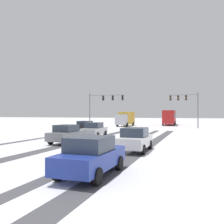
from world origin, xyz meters
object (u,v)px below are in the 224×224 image
traffic_signal_far_left (103,102)px  car_white_fourth (135,139)px  car_black_lead (85,127)px  car_silver_second (94,130)px  car_grey_third (67,134)px  car_blue_fifth (91,156)px  bus_oncoming (169,116)px  traffic_signal_far_right (186,102)px  box_truck_delivery (125,118)px

traffic_signal_far_left → car_white_fourth: size_ratio=1.67×
traffic_signal_far_left → car_black_lead: (2.17, -12.40, -4.00)m
car_silver_second → car_grey_third: (0.00, -6.05, 0.00)m
car_silver_second → car_white_fourth: size_ratio=1.01×
car_black_lead → car_blue_fifth: 22.69m
car_white_fourth → car_black_lead: bearing=127.3°
car_silver_second → bus_oncoming: 32.82m
car_white_fourth → car_blue_fifth: 6.89m
traffic_signal_far_right → traffic_signal_far_left: size_ratio=0.95×
car_silver_second → box_truck_delivery: box_truck_delivery is taller
car_grey_third → bus_oncoming: (4.95, 38.47, 1.18)m
car_silver_second → bus_oncoming: bearing=81.3°
traffic_signal_far_left → bus_oncoming: 18.62m
car_grey_third → car_white_fourth: size_ratio=1.01×
car_black_lead → bus_oncoming: (8.50, 27.39, 1.18)m
car_silver_second → car_blue_fifth: 16.63m
car_silver_second → car_blue_fifth: (6.49, -15.32, 0.00)m
bus_oncoming → box_truck_delivery: 11.58m
car_blue_fifth → car_silver_second: bearing=112.9°
car_grey_third → box_truck_delivery: (-3.41, 30.45, 0.82)m
car_grey_third → car_blue_fifth: size_ratio=1.00×
car_silver_second → car_blue_fifth: same height
car_silver_second → bus_oncoming: size_ratio=0.38×
traffic_signal_far_right → car_blue_fifth: size_ratio=1.58×
car_black_lead → car_grey_third: size_ratio=0.99×
car_black_lead → bus_oncoming: 28.70m
traffic_signal_far_left → car_black_lead: 13.20m
car_black_lead → car_grey_third: bearing=-72.2°
car_silver_second → bus_oncoming: bus_oncoming is taller
car_silver_second → car_white_fourth: (6.70, -8.43, 0.00)m
car_white_fourth → car_blue_fifth: (-0.21, -6.89, 0.00)m
car_black_lead → car_white_fourth: size_ratio=1.00×
car_silver_second → car_grey_third: same height
car_white_fourth → box_truck_delivery: 34.36m
traffic_signal_far_right → car_blue_fifth: traffic_signal_far_right is taller
traffic_signal_far_left → car_silver_second: 18.78m
car_grey_third → car_blue_fifth: same height
car_black_lead → bus_oncoming: bus_oncoming is taller
car_black_lead → car_silver_second: bearing=-54.8°
traffic_signal_far_left → car_white_fourth: 28.97m
box_truck_delivery → traffic_signal_far_right: bearing=-14.0°
bus_oncoming → car_white_fourth: bearing=-87.5°
traffic_signal_far_right → traffic_signal_far_left: (-14.76, -3.88, 0.06)m
traffic_signal_far_left → car_silver_second: (5.72, -17.43, -4.00)m
car_blue_fifth → box_truck_delivery: (-9.89, 39.72, 0.82)m
car_white_fourth → bus_oncoming: size_ratio=0.37×
traffic_signal_far_right → car_silver_second: (-9.04, -21.31, -3.95)m
car_blue_fifth → traffic_signal_far_left: bearing=110.4°
car_blue_fifth → box_truck_delivery: 40.94m
traffic_signal_far_right → car_white_fourth: traffic_signal_far_right is taller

